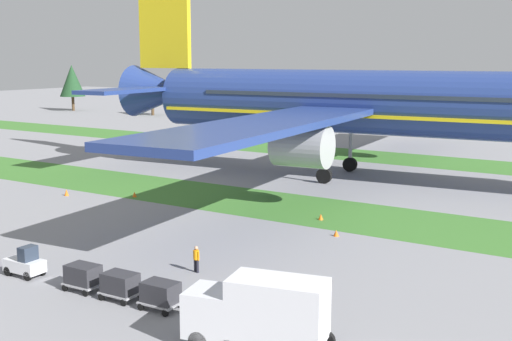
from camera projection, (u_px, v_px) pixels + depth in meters
The scene contains 14 objects.
grass_strip_near at pixel (269, 204), 60.98m from camera, with size 320.00×10.58×0.01m, color #3D752D.
grass_strip_far at pixel (396, 158), 88.55m from camera, with size 320.00×10.58×0.01m, color #3D752D.
airliner at pixel (361, 102), 72.16m from camera, with size 62.17×76.86×24.21m.
baggage_tug at pixel (25, 263), 40.90m from camera, with size 2.64×1.38×1.97m.
cargo_dolly_lead at pixel (83, 275), 38.36m from camera, with size 2.25×1.57×1.55m.
cargo_dolly_second at pixel (120, 284), 36.90m from camera, with size 2.25×1.57×1.55m.
cargo_dolly_third at pixel (161, 293), 35.44m from camera, with size 2.25×1.57×1.55m.
catering_truck at pixel (259, 310), 30.35m from camera, with size 7.29×3.75×3.58m.
ground_crew_marshaller at pixel (196, 258), 41.57m from camera, with size 0.55×0.36×1.74m.
taxiway_marker_0 at pixel (336, 233), 50.08m from camera, with size 0.44×0.44×0.49m, color orange.
taxiway_marker_1 at pixel (66, 192), 64.68m from camera, with size 0.44×0.44×0.65m, color orange.
taxiway_marker_2 at pixel (321, 217), 55.13m from camera, with size 0.44×0.44×0.50m, color orange.
taxiway_marker_3 at pixel (134, 194), 64.08m from camera, with size 0.44×0.44×0.53m, color orange.
distant_tree_line at pixel (442, 95), 117.24m from camera, with size 200.15×8.97×12.02m.
Camera 1 is at (30.90, -15.72, 13.61)m, focal length 45.73 mm.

